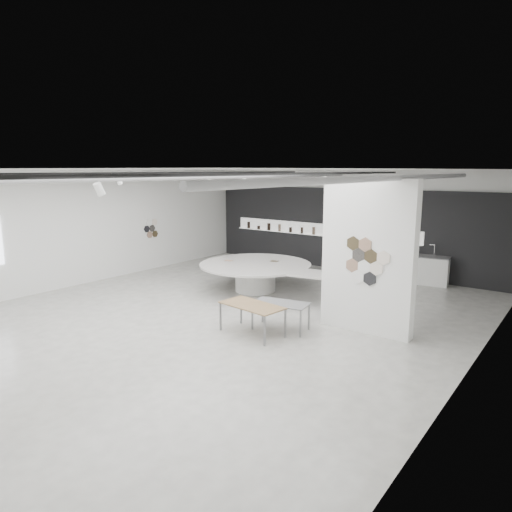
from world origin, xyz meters
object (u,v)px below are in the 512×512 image
Objects in this scene: partition_column at (368,257)px; display_island at (257,273)px; kitchen_counter at (423,269)px; sample_table_stone at (281,305)px; sample_table_wood at (252,307)px.

display_island is (-4.23, 1.37, -1.22)m from partition_column.
display_island is at bearing -140.18° from kitchen_counter.
partition_column reaches higher than kitchen_counter.
partition_column reaches higher than display_island.
kitchen_counter is at bearing 79.05° from sample_table_stone.
kitchen_counter reaches higher than sample_table_stone.
sample_table_stone is 0.80× the size of kitchen_counter.
sample_table_wood is at bearing -118.62° from sample_table_stone.
kitchen_counter reaches higher than sample_table_wood.
kitchen_counter is at bearing 77.31° from sample_table_wood.
sample_table_wood is 1.14× the size of sample_table_stone.
display_island is 2.79× the size of kitchen_counter.
display_island reaches higher than sample_table_wood.
sample_table_wood is (2.21, -3.15, 0.08)m from display_island.
display_island is 3.85m from sample_table_wood.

